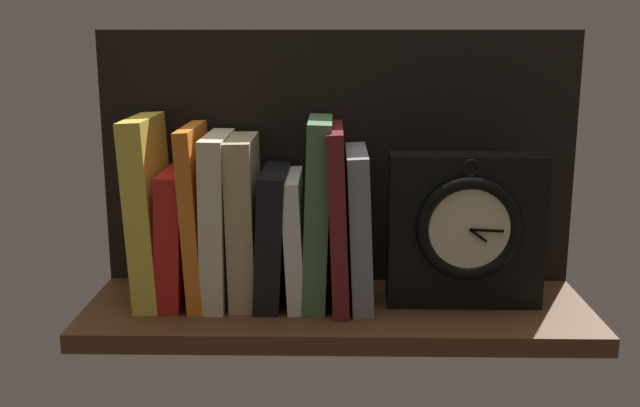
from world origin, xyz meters
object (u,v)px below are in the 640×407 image
book_black_skeptic (272,236)px  book_green_romantic (317,211)px  book_tan_shortstories (244,220)px  book_cream_twain (218,219)px  framed_clock (465,230)px  book_red_requiem (176,235)px  book_gray_chess (359,226)px  book_white_catcher (295,238)px  book_yellow_seinlanguage (149,210)px  book_maroon_dawkins (339,215)px  book_orange_pandolfini (197,214)px

book_black_skeptic → book_green_romantic: size_ratio=0.72×
book_tan_shortstories → book_cream_twain: bearing=180.0°
book_green_romantic → framed_clock: 20.13cm
book_red_requiem → framed_clock: framed_clock is taller
book_red_requiem → book_gray_chess: (25.16, 0.00, 1.38)cm
book_black_skeptic → book_green_romantic: 7.12cm
book_white_catcher → book_cream_twain: bearing=180.0°
book_yellow_seinlanguage → book_gray_chess: size_ratio=1.21×
book_white_catcher → book_maroon_dawkins: (5.97, 0.00, 3.25)cm
book_maroon_dawkins → framed_clock: 17.15cm
book_black_skeptic → book_white_catcher: 3.20cm
book_maroon_dawkins → book_yellow_seinlanguage: bearing=180.0°
book_red_requiem → book_orange_pandolfini: book_orange_pandolfini is taller
book_yellow_seinlanguage → framed_clock: (43.02, -1.42, -2.20)cm
book_yellow_seinlanguage → framed_clock: 43.10cm
book_black_skeptic → book_orange_pandolfini: bearing=180.0°
book_black_skeptic → framed_clock: bearing=-3.1°
book_tan_shortstories → book_maroon_dawkins: bearing=0.0°
book_orange_pandolfini → book_green_romantic: bearing=0.0°
framed_clock → book_green_romantic: bearing=175.9°
book_maroon_dawkins → book_black_skeptic: bearing=180.0°
book_red_requiem → book_orange_pandolfini: size_ratio=0.76×
book_orange_pandolfini → book_gray_chess: bearing=0.0°
book_yellow_seinlanguage → book_white_catcher: book_yellow_seinlanguage is taller
book_gray_chess → book_tan_shortstories: bearing=180.0°
book_cream_twain → book_white_catcher: 10.93cm
book_yellow_seinlanguage → book_green_romantic: bearing=0.0°
book_maroon_dawkins → book_red_requiem: bearing=180.0°
book_yellow_seinlanguage → book_red_requiem: book_yellow_seinlanguage is taller
book_cream_twain → book_maroon_dawkins: bearing=0.0°
book_cream_twain → book_white_catcher: (10.59, 0.00, -2.71)cm
book_green_romantic → book_red_requiem: bearing=180.0°
book_orange_pandolfini → book_red_requiem: bearing=180.0°
book_cream_twain → book_black_skeptic: bearing=0.0°
book_red_requiem → book_maroon_dawkins: size_ratio=0.76×
book_white_catcher → book_green_romantic: bearing=0.0°
book_gray_chess → framed_clock: size_ratio=1.02×
book_green_romantic → book_maroon_dawkins: 2.99cm
book_cream_twain → framed_clock: size_ratio=1.11×
book_maroon_dawkins → book_gray_chess: book_maroon_dawkins is taller
book_tan_shortstories → framed_clock: book_tan_shortstories is taller
book_tan_shortstories → book_white_catcher: bearing=0.0°
book_tan_shortstories → book_maroon_dawkins: (12.96, 0.00, 0.72)cm
book_green_romantic → framed_clock: size_ratio=1.22×
book_red_requiem → book_gray_chess: 25.20cm
book_yellow_seinlanguage → book_green_romantic: book_yellow_seinlanguage is taller
book_black_skeptic → book_yellow_seinlanguage: bearing=180.0°
book_orange_pandolfini → book_black_skeptic: (10.25, 0.00, -2.98)cm
book_maroon_dawkins → book_gray_chess: bearing=0.0°
book_tan_shortstories → book_maroon_dawkins: size_ratio=0.94×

